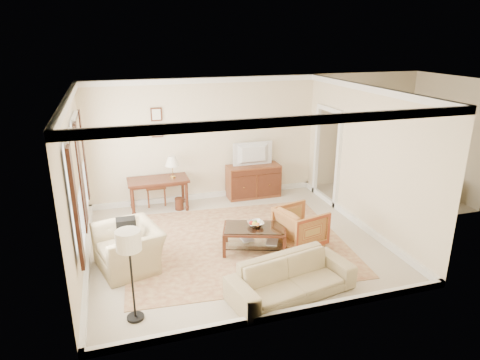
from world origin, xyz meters
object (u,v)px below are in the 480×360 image
writing_desk (158,184)px  tv (254,147)px  coffee_table (254,232)px  striped_armchair (301,225)px  sofa (292,272)px  sideboard (253,181)px  club_armchair (128,241)px

writing_desk → tv: size_ratio=1.45×
coffee_table → striped_armchair: (0.91, -0.03, 0.04)m
sofa → tv: bearing=67.7°
sideboard → club_armchair: club_armchair is taller
coffee_table → sofa: size_ratio=0.65×
coffee_table → writing_desk: bearing=119.9°
sideboard → club_armchair: bearing=-140.3°
sideboard → coffee_table: (-0.89, -2.66, -0.03)m
sideboard → striped_armchair: 2.69m
tv → sofa: 4.31m
tv → sofa: bearing=79.1°
coffee_table → sofa: bearing=-86.7°
tv → club_armchair: tv is taller
striped_armchair → sofa: (-0.83, -1.48, -0.02)m
tv → striped_armchair: bearing=90.6°
tv → club_armchair: size_ratio=0.83×
club_armchair → sofa: size_ratio=0.57×
club_armchair → writing_desk: bearing=146.6°
coffee_table → sofa: sofa is taller
writing_desk → tv: bearing=3.4°
sideboard → tv: 0.87m
writing_desk → sideboard: 2.34m
writing_desk → tv: (2.33, 0.14, 0.64)m
sideboard → tv: bearing=-90.0°
club_armchair → sideboard: bearing=114.5°
sideboard → striped_armchair: size_ratio=1.58×
writing_desk → coffee_table: bearing=-60.1°
coffee_table → club_armchair: size_ratio=1.14×
writing_desk → coffee_table: size_ratio=1.05×
writing_desk → sideboard: (2.33, 0.16, -0.23)m
sideboard → tv: (0.00, -0.02, 0.86)m
tv → club_armchair: (-3.13, -2.57, -0.77)m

